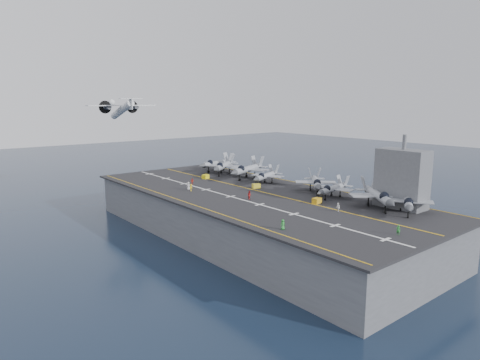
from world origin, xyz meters
TOP-DOWN VIEW (x-y plane):
  - ground at (0.00, 0.00)m, footprint 500.00×500.00m
  - hull at (0.00, 0.00)m, footprint 36.00×90.00m
  - flight_deck at (0.00, 0.00)m, footprint 38.00×92.00m
  - foul_line at (3.00, 0.00)m, footprint 0.35×90.00m
  - landing_centerline at (-6.00, 0.00)m, footprint 0.50×90.00m
  - deck_edge_port at (-17.00, 0.00)m, footprint 0.25×90.00m
  - deck_edge_stbd at (18.50, 0.00)m, footprint 0.25×90.00m
  - island_superstructure at (15.00, -30.00)m, footprint 5.00×10.00m
  - fighter_jet_0 at (12.03, -33.31)m, footprint 17.17×15.63m
  - fighter_jet_1 at (10.84, -27.36)m, footprint 18.22×19.18m
  - fighter_jet_2 at (11.36, -15.52)m, footprint 14.37×10.97m
  - fighter_jet_3 at (12.94, -9.06)m, footprint 17.12×17.20m
  - fighter_jet_5 at (10.96, 6.45)m, footprint 15.10×12.67m
  - fighter_jet_6 at (12.06, 15.42)m, footprint 19.23×16.04m
  - fighter_jet_7 at (11.04, 25.39)m, footprint 18.87×17.61m
  - fighter_jet_8 at (13.34, 31.73)m, footprint 16.70×12.92m
  - tow_cart_a at (4.25, -16.91)m, footprint 2.14×1.54m
  - tow_cart_b at (4.76, 3.39)m, footprint 2.25×1.84m
  - tow_cart_c at (2.62, 22.69)m, footprint 2.28×1.90m
  - crew_0 at (-14.83, -25.86)m, footprint 1.21×0.94m
  - crew_2 at (-4.40, -4.76)m, footprint 0.91×1.23m
  - crew_3 at (-9.81, 10.77)m, footprint 1.25×1.12m
  - crew_4 at (-5.25, 17.35)m, footprint 1.27×1.20m
  - crew_5 at (-9.32, 12.81)m, footprint 1.14×1.36m
  - crew_6 at (-2.28, -39.91)m, footprint 0.96×1.20m
  - crew_7 at (2.11, -24.18)m, footprint 1.25×1.29m
  - transport_plane at (-5.48, 58.45)m, footprint 23.11×15.83m

SIDE VIEW (x-z plane):
  - ground at x=0.00m, z-range 0.00..0.00m
  - hull at x=0.00m, z-range 0.00..10.00m
  - flight_deck at x=0.00m, z-range 10.00..10.40m
  - foul_line at x=3.00m, z-range 10.41..10.43m
  - landing_centerline at x=-6.00m, z-range 10.41..10.43m
  - deck_edge_port at x=-17.00m, z-range 10.41..10.43m
  - deck_edge_stbd at x=18.50m, z-range 10.41..10.43m
  - tow_cart_b at x=4.76m, z-range 10.40..11.56m
  - tow_cart_c at x=2.62m, z-range 10.40..11.57m
  - tow_cart_a at x=4.25m, z-range 10.40..11.60m
  - crew_3 at x=-9.81m, z-range 10.40..12.13m
  - crew_6 at x=-2.28m, z-range 10.40..12.15m
  - crew_4 at x=-5.25m, z-range 10.40..12.17m
  - crew_0 at x=-14.83m, z-range 10.40..12.20m
  - crew_7 at x=2.11m, z-range 10.40..12.20m
  - crew_2 at x=-4.40m, z-range 10.40..12.29m
  - crew_5 at x=-9.32m, z-range 10.40..12.33m
  - fighter_jet_5 at x=10.96m, z-range 10.40..14.87m
  - fighter_jet_2 at x=11.36m, z-range 10.40..14.89m
  - fighter_jet_0 at x=12.03m, z-range 10.40..15.36m
  - fighter_jet_3 at x=12.94m, z-range 10.40..15.46m
  - fighter_jet_8 at x=13.34m, z-range 10.40..15.58m
  - fighter_jet_7 at x=11.04m, z-range 10.40..15.85m
  - fighter_jet_1 at x=10.84m, z-range 10.40..15.95m
  - fighter_jet_6 at x=12.06m, z-range 10.40..16.10m
  - island_superstructure at x=15.00m, z-range 10.40..25.40m
  - transport_plane at x=-5.48m, z-range 26.52..31.96m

